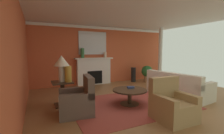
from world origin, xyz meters
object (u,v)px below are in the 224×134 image
object	(u,v)px
vase_mantel_right	(105,55)
vase_mantel_left	(82,53)
vase_on_side_table	(68,74)
potted_plant	(147,72)
side_table	(62,92)
vase_tall_corner	(133,75)
armchair_facing_fireplace	(172,107)
coffee_table	(130,93)
mantel_mirror	(93,43)
fireplace	(94,72)
sofa	(177,88)
armchair_near_window	(78,102)
table_lamp	(62,63)

from	to	relation	value
vase_mantel_right	vase_mantel_left	xyz separation A→B (m)	(-1.10, 0.00, 0.08)
vase_on_side_table	potted_plant	bearing A→B (deg)	23.67
side_table	vase_tall_corner	bearing A→B (deg)	28.62
armchair_facing_fireplace	coffee_table	xyz separation A→B (m)	(-0.32, 1.31, 0.03)
mantel_mirror	side_table	size ratio (longest dim) A/B	1.92
fireplace	vase_tall_corner	world-z (taller)	fireplace
sofa	vase_mantel_left	distance (m)	4.12
potted_plant	armchair_near_window	bearing A→B (deg)	-148.39
side_table	vase_mantel_right	bearing A→B (deg)	44.75
side_table	vase_mantel_left	bearing A→B (deg)	61.92
armchair_near_window	fireplace	bearing A→B (deg)	64.09
mantel_mirror	sofa	bearing A→B (deg)	-59.37
side_table	fireplace	bearing A→B (deg)	52.95
armchair_facing_fireplace	side_table	world-z (taller)	armchair_facing_fireplace
fireplace	coffee_table	xyz separation A→B (m)	(0.00, -3.13, -0.26)
mantel_mirror	vase_mantel_right	size ratio (longest dim) A/B	5.00
coffee_table	vase_mantel_right	world-z (taller)	vase_mantel_right
armchair_facing_fireplace	table_lamp	size ratio (longest dim) A/B	1.27
mantel_mirror	vase_tall_corner	size ratio (longest dim) A/B	1.82
side_table	vase_tall_corner	distance (m)	4.31
fireplace	armchair_near_window	xyz separation A→B (m)	(-1.54, -3.18, -0.29)
sofa	side_table	world-z (taller)	sofa
vase_on_side_table	vase_tall_corner	xyz separation A→B (m)	(3.64, 2.19, -0.56)
sofa	armchair_facing_fireplace	xyz separation A→B (m)	(-1.60, -1.31, 0.01)
fireplace	vase_tall_corner	bearing A→B (deg)	-8.52
mantel_mirror	coffee_table	distance (m)	3.62
side_table	vase_mantel_left	xyz separation A→B (m)	(1.24, 2.32, 1.07)
sofa	vase_tall_corner	distance (m)	2.83
armchair_facing_fireplace	mantel_mirror	bearing A→B (deg)	94.00
coffee_table	vase_on_side_table	size ratio (longest dim) A/B	2.22
fireplace	coffee_table	bearing A→B (deg)	-89.93
coffee_table	potted_plant	distance (m)	3.61
mantel_mirror	coffee_table	xyz separation A→B (m)	(0.00, -3.25, -1.60)
mantel_mirror	potted_plant	bearing A→B (deg)	-16.07
vase_on_side_table	vase_tall_corner	world-z (taller)	vase_on_side_table
fireplace	vase_on_side_table	distance (m)	2.99
armchair_near_window	potted_plant	bearing A→B (deg)	31.61
armchair_near_window	table_lamp	world-z (taller)	table_lamp
table_lamp	vase_mantel_right	distance (m)	3.29
sofa	table_lamp	bearing A→B (deg)	168.39
mantel_mirror	vase_mantel_right	distance (m)	0.79
mantel_mirror	coffee_table	bearing A→B (deg)	-89.94
mantel_mirror	sofa	world-z (taller)	mantel_mirror
coffee_table	side_table	world-z (taller)	side_table
armchair_near_window	potted_plant	world-z (taller)	armchair_near_window
vase_tall_corner	armchair_facing_fireplace	bearing A→B (deg)	-112.09
armchair_facing_fireplace	coffee_table	distance (m)	1.35
armchair_facing_fireplace	vase_mantel_right	xyz separation A→B (m)	(0.23, 4.39, 1.08)
vase_mantel_right	potted_plant	size ratio (longest dim) A/B	0.32
coffee_table	side_table	bearing A→B (deg)	156.81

